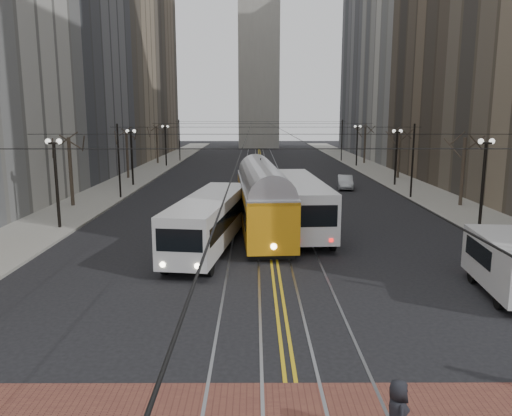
{
  "coord_description": "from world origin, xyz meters",
  "views": [
    {
      "loc": [
        -1.01,
        -13.73,
        7.35
      ],
      "look_at": [
        -0.93,
        9.51,
        3.0
      ],
      "focal_mm": 35.0,
      "sensor_mm": 36.0,
      "label": 1
    }
  ],
  "objects_px": {
    "transit_bus": "(209,223)",
    "streetcar": "(262,205)",
    "sedan_silver": "(345,182)",
    "pedestrian_a": "(397,415)",
    "cargo_van": "(509,267)",
    "sedan_grey": "(311,191)",
    "rear_bus": "(298,205)"
  },
  "relations": [
    {
      "from": "transit_bus",
      "to": "streetcar",
      "type": "bearing_deg",
      "value": 62.9
    },
    {
      "from": "transit_bus",
      "to": "sedan_silver",
      "type": "distance_m",
      "value": 25.73
    },
    {
      "from": "streetcar",
      "to": "pedestrian_a",
      "type": "distance_m",
      "value": 21.43
    },
    {
      "from": "pedestrian_a",
      "to": "transit_bus",
      "type": "bearing_deg",
      "value": 17.7
    },
    {
      "from": "cargo_van",
      "to": "pedestrian_a",
      "type": "distance_m",
      "value": 12.02
    },
    {
      "from": "streetcar",
      "to": "pedestrian_a",
      "type": "xyz_separation_m",
      "value": [
        2.65,
        -21.25,
        -0.87
      ]
    },
    {
      "from": "sedan_grey",
      "to": "pedestrian_a",
      "type": "bearing_deg",
      "value": -93.78
    },
    {
      "from": "transit_bus",
      "to": "sedan_silver",
      "type": "xyz_separation_m",
      "value": [
        11.65,
        22.93,
        -0.79
      ]
    },
    {
      "from": "streetcar",
      "to": "rear_bus",
      "type": "distance_m",
      "value": 2.32
    },
    {
      "from": "rear_bus",
      "to": "cargo_van",
      "type": "relative_size",
      "value": 2.31
    },
    {
      "from": "rear_bus",
      "to": "sedan_silver",
      "type": "bearing_deg",
      "value": 67.83
    },
    {
      "from": "streetcar",
      "to": "sedan_silver",
      "type": "distance_m",
      "value": 20.55
    },
    {
      "from": "transit_bus",
      "to": "sedan_grey",
      "type": "height_order",
      "value": "transit_bus"
    },
    {
      "from": "cargo_van",
      "to": "sedan_grey",
      "type": "xyz_separation_m",
      "value": [
        -5.43,
        23.85,
        -0.42
      ]
    },
    {
      "from": "streetcar",
      "to": "transit_bus",
      "type": "bearing_deg",
      "value": -128.45
    },
    {
      "from": "streetcar",
      "to": "cargo_van",
      "type": "relative_size",
      "value": 2.64
    },
    {
      "from": "sedan_grey",
      "to": "cargo_van",
      "type": "bearing_deg",
      "value": -77.79
    },
    {
      "from": "pedestrian_a",
      "to": "sedan_grey",
      "type": "bearing_deg",
      "value": -3.92
    },
    {
      "from": "cargo_van",
      "to": "streetcar",
      "type": "bearing_deg",
      "value": 135.84
    },
    {
      "from": "transit_bus",
      "to": "cargo_van",
      "type": "bearing_deg",
      "value": -21.95
    },
    {
      "from": "streetcar",
      "to": "sedan_silver",
      "type": "xyz_separation_m",
      "value": [
        8.65,
        18.62,
        -1.02
      ]
    },
    {
      "from": "streetcar",
      "to": "pedestrian_a",
      "type": "height_order",
      "value": "streetcar"
    },
    {
      "from": "cargo_van",
      "to": "transit_bus",
      "type": "bearing_deg",
      "value": 155.78
    },
    {
      "from": "streetcar",
      "to": "sedan_silver",
      "type": "relative_size",
      "value": 3.49
    },
    {
      "from": "streetcar",
      "to": "pedestrian_a",
      "type": "bearing_deg",
      "value": -86.49
    },
    {
      "from": "sedan_grey",
      "to": "rear_bus",
      "type": "bearing_deg",
      "value": -101.12
    },
    {
      "from": "sedan_grey",
      "to": "pedestrian_a",
      "type": "distance_m",
      "value": 33.46
    },
    {
      "from": "sedan_grey",
      "to": "transit_bus",
      "type": "bearing_deg",
      "value": -115.08
    },
    {
      "from": "rear_bus",
      "to": "sedan_silver",
      "type": "distance_m",
      "value": 19.4
    },
    {
      "from": "transit_bus",
      "to": "rear_bus",
      "type": "bearing_deg",
      "value": 48.83
    },
    {
      "from": "transit_bus",
      "to": "pedestrian_a",
      "type": "relative_size",
      "value": 7.21
    },
    {
      "from": "pedestrian_a",
      "to": "cargo_van",
      "type": "bearing_deg",
      "value": -38.02
    }
  ]
}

